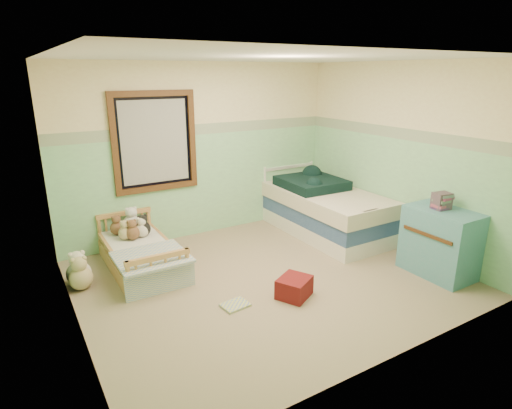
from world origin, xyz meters
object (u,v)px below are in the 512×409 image
red_pillow (294,287)px  floor_book (235,305)px  dresser (440,242)px  plush_floor_tan (81,278)px  twin_bed_frame (325,226)px  toddler_bed_frame (141,261)px  plush_floor_cream (79,273)px

red_pillow → floor_book: size_ratio=1.27×
red_pillow → dresser: bearing=-13.7°
plush_floor_tan → red_pillow: (1.97, -1.38, -0.02)m
plush_floor_tan → twin_bed_frame: 3.50m
toddler_bed_frame → plush_floor_cream: (-0.74, -0.06, 0.04)m
floor_book → dresser: bearing=-19.6°
dresser → floor_book: bearing=166.4°
toddler_bed_frame → twin_bed_frame: (2.76, -0.24, 0.02)m
plush_floor_tan → red_pillow: plush_floor_tan is taller
dresser → toddler_bed_frame: bearing=146.6°
dresser → twin_bed_frame: bearing=99.2°
toddler_bed_frame → red_pillow: red_pillow is taller
dresser → plush_floor_cream: bearing=152.7°
twin_bed_frame → red_pillow: same height
toddler_bed_frame → plush_floor_tan: bearing=-166.0°
red_pillow → floor_book: 0.68m
toddler_bed_frame → plush_floor_cream: plush_floor_cream is taller
plush_floor_cream → twin_bed_frame: 3.51m
plush_floor_tan → floor_book: size_ratio=0.96×
twin_bed_frame → red_pillow: 2.02m
twin_bed_frame → plush_floor_tan: bearing=179.0°
toddler_bed_frame → red_pillow: size_ratio=4.18×
plush_floor_cream → plush_floor_tan: (0.00, -0.13, -0.01)m
red_pillow → floor_book: bearing=166.9°
plush_floor_cream → dresser: size_ratio=0.34×
dresser → floor_book: dresser is taller
plush_floor_tan → twin_bed_frame: (3.50, -0.06, -0.02)m
plush_floor_cream → twin_bed_frame: (3.50, -0.19, -0.03)m
plush_floor_tan → red_pillow: bearing=-35.1°
twin_bed_frame → dresser: dresser is taller
plush_floor_cream → red_pillow: 2.48m
plush_floor_cream → floor_book: size_ratio=1.01×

